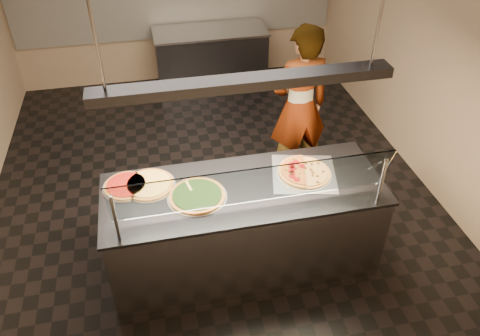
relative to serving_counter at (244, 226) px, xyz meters
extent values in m
cube|color=black|center=(-0.13, 1.16, -0.48)|extent=(5.00, 6.00, 0.02)
cube|color=#9C8765|center=(2.38, 1.16, 1.03)|extent=(0.02, 6.00, 3.00)
cube|color=#B7B7BC|center=(0.00, 0.00, -0.02)|extent=(2.43, 0.90, 0.90)
cube|color=#2C2C30|center=(0.00, 0.00, 0.45)|extent=(2.47, 0.94, 0.03)
cylinder|color=#B7B7BC|center=(-1.07, -0.40, 0.68)|extent=(0.03, 0.03, 0.44)
cylinder|color=#B7B7BC|center=(1.07, -0.40, 0.68)|extent=(0.03, 0.03, 0.44)
cube|color=white|center=(0.00, -0.34, 0.76)|extent=(2.23, 0.18, 0.47)
cube|color=silver|center=(0.57, 0.08, 0.47)|extent=(0.68, 0.68, 0.01)
cylinder|color=silver|center=(0.57, 0.08, 0.47)|extent=(0.50, 0.50, 0.01)
cylinder|color=#5E0709|center=(0.57, 0.14, 0.52)|extent=(0.06, 0.06, 0.01)
cylinder|color=#5E0709|center=(0.53, 0.20, 0.52)|extent=(0.06, 0.06, 0.01)
cylinder|color=#5E0709|center=(0.49, 0.18, 0.52)|extent=(0.06, 0.06, 0.01)
cylinder|color=#5E0709|center=(0.47, 0.15, 0.52)|extent=(0.06, 0.06, 0.01)
cylinder|color=#5E0709|center=(0.48, 0.12, 0.52)|extent=(0.06, 0.06, 0.01)
cylinder|color=#5E0709|center=(0.45, 0.08, 0.52)|extent=(0.06, 0.06, 0.01)
cylinder|color=#5E0709|center=(0.45, 0.05, 0.52)|extent=(0.06, 0.06, 0.01)
cylinder|color=#5E0709|center=(0.44, 0.01, 0.52)|extent=(0.06, 0.06, 0.01)
cylinder|color=#5E0709|center=(0.46, -0.04, 0.52)|extent=(0.06, 0.06, 0.01)
cube|color=#19590F|center=(0.53, 0.24, 0.52)|extent=(0.01, 0.02, 0.01)
cube|color=#19590F|center=(0.48, 0.20, 0.52)|extent=(0.02, 0.02, 0.01)
cube|color=#19590F|center=(0.51, 0.12, 0.52)|extent=(0.02, 0.01, 0.01)
cube|color=#19590F|center=(0.41, 0.11, 0.52)|extent=(0.02, 0.02, 0.01)
cube|color=#19590F|center=(0.44, 0.05, 0.52)|extent=(0.02, 0.02, 0.01)
cube|color=#19590F|center=(0.51, 0.04, 0.52)|extent=(0.02, 0.02, 0.01)
cube|color=#19590F|center=(0.49, -0.02, 0.52)|extent=(0.02, 0.02, 0.01)
cube|color=#19590F|center=(0.56, 0.04, 0.52)|extent=(0.02, 0.02, 0.01)
sphere|color=#513014|center=(0.64, -0.09, 0.50)|extent=(0.03, 0.03, 0.03)
sphere|color=#513014|center=(0.63, 0.00, 0.50)|extent=(0.03, 0.03, 0.03)
sphere|color=#513014|center=(0.67, -0.01, 0.50)|extent=(0.03, 0.03, 0.03)
sphere|color=#513014|center=(0.64, 0.04, 0.50)|extent=(0.03, 0.03, 0.03)
sphere|color=#513014|center=(0.74, 0.04, 0.50)|extent=(0.03, 0.03, 0.03)
sphere|color=#513014|center=(0.64, 0.08, 0.50)|extent=(0.03, 0.03, 0.03)
sphere|color=#513014|center=(0.64, 0.09, 0.50)|extent=(0.03, 0.03, 0.03)
sphere|color=#513014|center=(0.74, 0.16, 0.50)|extent=(0.03, 0.03, 0.03)
sphere|color=#513014|center=(0.67, 0.17, 0.50)|extent=(0.03, 0.03, 0.03)
sphere|color=#513014|center=(0.60, 0.12, 0.50)|extent=(0.03, 0.03, 0.03)
sphere|color=#513014|center=(0.62, 0.18, 0.50)|extent=(0.03, 0.03, 0.03)
cylinder|color=silver|center=(-0.42, -0.03, 0.47)|extent=(0.51, 0.51, 0.01)
cylinder|color=#955E27|center=(-0.42, -0.03, 0.48)|extent=(0.48, 0.48, 0.02)
cylinder|color=black|center=(-0.42, -0.03, 0.49)|extent=(0.42, 0.42, 0.01)
cylinder|color=silver|center=(-0.81, 0.21, 0.47)|extent=(0.47, 0.47, 0.01)
cylinder|color=#955E27|center=(-0.81, 0.21, 0.48)|extent=(0.44, 0.44, 0.02)
cylinder|color=gold|center=(-0.81, 0.21, 0.49)|extent=(0.38, 0.38, 0.01)
cylinder|color=silver|center=(-1.00, 0.24, 0.47)|extent=(0.41, 0.41, 0.01)
cylinder|color=#955E27|center=(-1.00, 0.24, 0.48)|extent=(0.38, 0.38, 0.02)
cylinder|color=#6F0204|center=(-1.00, 0.24, 0.49)|extent=(0.33, 0.33, 0.01)
cube|color=#B7B7BC|center=(-0.36, 0.01, 0.49)|extent=(0.15, 0.13, 0.00)
cylinder|color=#D7B15E|center=(-0.47, 0.10, 0.49)|extent=(0.05, 0.14, 0.02)
cube|color=#2C2C30|center=(0.30, 3.71, -0.02)|extent=(1.67, 0.70, 0.90)
cube|color=#B7B7BC|center=(0.30, 3.71, 0.45)|extent=(1.71, 0.74, 0.03)
imported|color=#3C3543|center=(0.89, 1.21, 0.48)|extent=(0.74, 0.54, 1.89)
cube|color=#2C2C30|center=(0.00, 0.00, 1.48)|extent=(2.30, 0.18, 0.08)
cylinder|color=#B7B7BC|center=(-1.00, 0.00, 2.03)|extent=(0.02, 0.02, 1.01)
camera|label=1|loc=(-0.69, -3.06, 3.09)|focal=35.00mm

